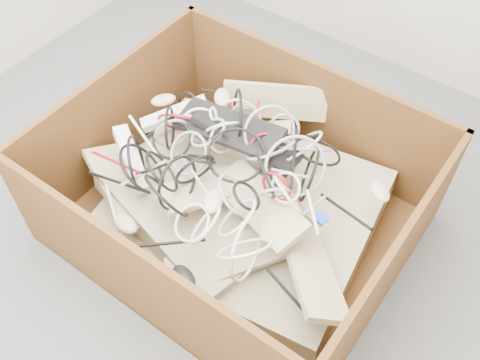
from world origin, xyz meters
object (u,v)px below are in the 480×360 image
Objects in this scene: power_strip_left at (174,114)px; vga_plug at (321,218)px; cardboard_box at (233,206)px; power_strip_right at (131,159)px.

vga_plug is (0.77, -0.09, -0.01)m from power_strip_left.
cardboard_box is at bearing -169.54° from vga_plug.
vga_plug is (0.76, 0.19, 0.02)m from power_strip_right.
cardboard_box reaches higher than power_strip_right.
vga_plug is at bearing 2.32° from cardboard_box.
vga_plug is at bearing -57.81° from power_strip_left.
cardboard_box reaches higher than power_strip_left.
power_strip_right is 0.78m from vga_plug.
power_strip_right is at bearing -155.74° from cardboard_box.
cardboard_box is at bearing 55.32° from power_strip_right.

